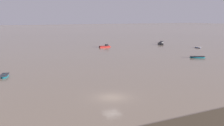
{
  "coord_description": "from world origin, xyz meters",
  "views": [
    {
      "loc": [
        -18.16,
        -33.95,
        11.67
      ],
      "look_at": [
        12.39,
        23.12,
        0.7
      ],
      "focal_mm": 43.51,
      "sensor_mm": 36.0,
      "label": 1
    }
  ],
  "objects_px": {
    "rowboat_moored_2": "(197,57)",
    "rowboat_moored_5": "(198,48)",
    "motorboat_moored_2": "(106,47)",
    "motorboat_moored_0": "(160,44)",
    "rowboat_moored_1": "(5,76)",
    "rowboat_moored_4": "(162,42)"
  },
  "relations": [
    {
      "from": "rowboat_moored_4",
      "to": "rowboat_moored_5",
      "type": "relative_size",
      "value": 1.22
    },
    {
      "from": "motorboat_moored_2",
      "to": "rowboat_moored_2",
      "type": "distance_m",
      "value": 38.97
    },
    {
      "from": "rowboat_moored_1",
      "to": "rowboat_moored_2",
      "type": "xyz_separation_m",
      "value": [
        52.34,
        0.33,
        0.02
      ]
    },
    {
      "from": "motorboat_moored_0",
      "to": "rowboat_moored_2",
      "type": "bearing_deg",
      "value": -175.18
    },
    {
      "from": "rowboat_moored_2",
      "to": "rowboat_moored_5",
      "type": "relative_size",
      "value": 1.32
    },
    {
      "from": "motorboat_moored_0",
      "to": "rowboat_moored_4",
      "type": "xyz_separation_m",
      "value": [
        6.7,
        7.38,
        -0.04
      ]
    },
    {
      "from": "rowboat_moored_1",
      "to": "rowboat_moored_2",
      "type": "relative_size",
      "value": 0.95
    },
    {
      "from": "rowboat_moored_1",
      "to": "rowboat_moored_2",
      "type": "bearing_deg",
      "value": 106.37
    },
    {
      "from": "rowboat_moored_2",
      "to": "rowboat_moored_4",
      "type": "height_order",
      "value": "rowboat_moored_2"
    },
    {
      "from": "rowboat_moored_5",
      "to": "motorboat_moored_0",
      "type": "bearing_deg",
      "value": -154.79
    },
    {
      "from": "motorboat_moored_2",
      "to": "motorboat_moored_0",
      "type": "bearing_deg",
      "value": 2.8
    },
    {
      "from": "rowboat_moored_5",
      "to": "rowboat_moored_4",
      "type": "bearing_deg",
      "value": -174.29
    },
    {
      "from": "motorboat_moored_0",
      "to": "rowboat_moored_5",
      "type": "distance_m",
      "value": 17.95
    },
    {
      "from": "rowboat_moored_1",
      "to": "motorboat_moored_2",
      "type": "bearing_deg",
      "value": 148.16
    },
    {
      "from": "motorboat_moored_2",
      "to": "rowboat_moored_4",
      "type": "bearing_deg",
      "value": 16.17
    },
    {
      "from": "rowboat_moored_2",
      "to": "rowboat_moored_5",
      "type": "distance_m",
      "value": 27.37
    },
    {
      "from": "motorboat_moored_2",
      "to": "rowboat_moored_5",
      "type": "xyz_separation_m",
      "value": [
        30.1,
        -18.4,
        -0.13
      ]
    },
    {
      "from": "motorboat_moored_0",
      "to": "rowboat_moored_1",
      "type": "bearing_deg",
      "value": 146.01
    },
    {
      "from": "rowboat_moored_1",
      "to": "rowboat_moored_4",
      "type": "relative_size",
      "value": 1.02
    },
    {
      "from": "rowboat_moored_2",
      "to": "motorboat_moored_2",
      "type": "bearing_deg",
      "value": 138.13
    },
    {
      "from": "rowboat_moored_2",
      "to": "rowboat_moored_5",
      "type": "xyz_separation_m",
      "value": [
        19.58,
        19.12,
        -0.05
      ]
    },
    {
      "from": "rowboat_moored_1",
      "to": "rowboat_moored_5",
      "type": "bearing_deg",
      "value": 121.15
    }
  ]
}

